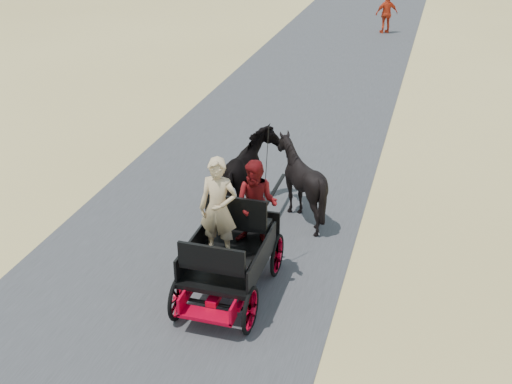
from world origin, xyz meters
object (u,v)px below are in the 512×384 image
(carriage, at_px, (230,275))
(horse_right, at_px, (300,181))
(pedestrian, at_px, (387,13))
(horse_left, at_px, (250,175))

(carriage, distance_m, horse_right, 3.09)
(horse_right, height_order, pedestrian, pedestrian)
(pedestrian, bearing_deg, horse_left, 58.95)
(carriage, height_order, horse_left, horse_left)
(horse_right, bearing_deg, pedestrian, -89.80)
(horse_right, bearing_deg, horse_left, 0.00)
(horse_left, relative_size, horse_right, 1.18)
(horse_right, relative_size, pedestrian, 0.98)
(carriage, distance_m, pedestrian, 20.61)
(carriage, bearing_deg, horse_left, 100.39)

